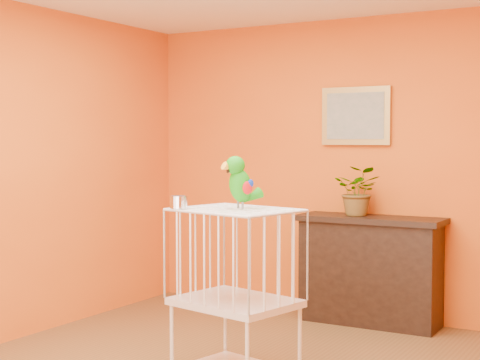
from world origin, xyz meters
The scene contains 7 objects.
room_shell centered at (0.00, 0.00, 1.58)m, with size 4.50×4.50×4.50m.
console_cabinet centered at (0.21, 2.04, 0.45)m, with size 1.22×0.44×0.90m.
potted_plant centered at (0.10, 2.07, 1.07)m, with size 0.38×0.42×0.33m, color #26722D.
framed_picture centered at (0.00, 2.22, 1.75)m, with size 0.62×0.04×0.50m.
birdcage centered at (0.00, 0.16, 0.57)m, with size 0.82×0.69×1.11m.
feed_cup centered at (-0.32, 0.00, 1.15)m, with size 0.11×0.11×0.08m, color silver.
parrot centered at (0.00, 0.21, 1.28)m, with size 0.21×0.29×0.34m.
Camera 1 is at (2.30, -3.79, 1.53)m, focal length 55.00 mm.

